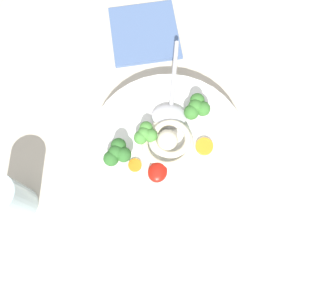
% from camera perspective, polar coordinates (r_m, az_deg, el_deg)
% --- Properties ---
extents(table_slab, '(1.22, 1.22, 0.03)m').
position_cam_1_polar(table_slab, '(0.64, -1.02, -2.24)').
color(table_slab, '#BCB29E').
rests_on(table_slab, ground).
extents(soup_bowl, '(0.27, 0.27, 0.05)m').
position_cam_1_polar(soup_bowl, '(0.60, -0.00, -0.68)').
color(soup_bowl, white).
rests_on(soup_bowl, table_slab).
extents(noodle_pile, '(0.10, 0.09, 0.04)m').
position_cam_1_polar(noodle_pile, '(0.57, 0.06, 0.46)').
color(noodle_pile, beige).
rests_on(noodle_pile, soup_bowl).
extents(soup_spoon, '(0.18, 0.07, 0.02)m').
position_cam_1_polar(soup_spoon, '(0.60, 0.49, 5.73)').
color(soup_spoon, '#B7B7BC').
rests_on(soup_spoon, soup_bowl).
extents(chili_sauce_dollop, '(0.03, 0.03, 0.02)m').
position_cam_1_polar(chili_sauce_dollop, '(0.56, -1.73, -4.59)').
color(chili_sauce_dollop, '#B2190F').
rests_on(chili_sauce_dollop, soup_bowl).
extents(broccoli_floret_rear, '(0.05, 0.04, 0.04)m').
position_cam_1_polar(broccoli_floret_rear, '(0.56, -8.28, -1.44)').
color(broccoli_floret_rear, '#7A9E60').
rests_on(broccoli_floret_rear, soup_bowl).
extents(broccoli_floret_front, '(0.04, 0.04, 0.03)m').
position_cam_1_polar(broccoli_floret_front, '(0.57, -3.73, 1.63)').
color(broccoli_floret_front, '#7A9E60').
rests_on(broccoli_floret_front, soup_bowl).
extents(broccoli_floret_far, '(0.05, 0.04, 0.04)m').
position_cam_1_polar(broccoli_floret_far, '(0.59, 4.71, 6.02)').
color(broccoli_floret_far, '#7A9E60').
rests_on(broccoli_floret_far, soup_bowl).
extents(carrot_slice_near_spoon, '(0.02, 0.02, 0.00)m').
position_cam_1_polar(carrot_slice_near_spoon, '(0.57, -5.42, -3.47)').
color(carrot_slice_near_spoon, orange).
rests_on(carrot_slice_near_spoon, soup_bowl).
extents(carrot_slice_extra_a, '(0.03, 0.03, 0.01)m').
position_cam_1_polar(carrot_slice_extra_a, '(0.58, 5.96, -0.40)').
color(carrot_slice_extra_a, orange).
rests_on(carrot_slice_extra_a, soup_bowl).
extents(drinking_glass, '(0.06, 0.06, 0.10)m').
position_cam_1_polar(drinking_glass, '(0.61, -24.71, -8.23)').
color(drinking_glass, silver).
rests_on(drinking_glass, table_slab).
extents(folded_napkin, '(0.18, 0.18, 0.01)m').
position_cam_1_polar(folded_napkin, '(0.74, -3.84, 17.65)').
color(folded_napkin, '#4C6693').
rests_on(folded_napkin, table_slab).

